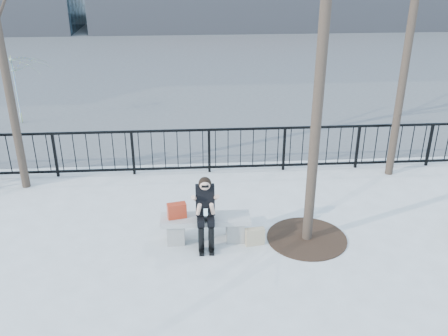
{
  "coord_description": "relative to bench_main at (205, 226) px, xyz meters",
  "views": [
    {
      "loc": [
        -0.21,
        -7.94,
        5.13
      ],
      "look_at": [
        0.4,
        0.8,
        1.1
      ],
      "focal_mm": 40.0,
      "sensor_mm": 36.0,
      "label": 1
    }
  ],
  "objects": [
    {
      "name": "handbag",
      "position": [
        -0.52,
        0.02,
        0.33
      ],
      "size": [
        0.37,
        0.23,
        0.28
      ],
      "primitive_type": "cube",
      "rotation": [
        0.0,
        0.0,
        0.21
      ],
      "color": "#A72B14",
      "rests_on": "bench_main"
    },
    {
      "name": "shopping_bag",
      "position": [
        0.9,
        -0.22,
        -0.14
      ],
      "size": [
        0.36,
        0.18,
        0.33
      ],
      "primitive_type": "cube",
      "rotation": [
        0.0,
        0.0,
        0.14
      ],
      "color": "#C7B18C",
      "rests_on": "ground"
    },
    {
      "name": "ground",
      "position": [
        0.0,
        0.0,
        -0.3
      ],
      "size": [
        120.0,
        120.0,
        0.0
      ],
      "primitive_type": "plane",
      "color": "#A6A6A0",
      "rests_on": "ground"
    },
    {
      "name": "seated_woman",
      "position": [
        0.0,
        -0.16,
        0.37
      ],
      "size": [
        0.5,
        0.64,
        1.34
      ],
      "color": "black",
      "rests_on": "ground"
    },
    {
      "name": "tree_grate",
      "position": [
        1.9,
        -0.1,
        -0.29
      ],
      "size": [
        1.5,
        1.5,
        0.02
      ],
      "primitive_type": "cylinder",
      "color": "black",
      "rests_on": "ground"
    },
    {
      "name": "bench_main",
      "position": [
        0.0,
        0.0,
        0.0
      ],
      "size": [
        1.65,
        0.46,
        0.49
      ],
      "color": "gray",
      "rests_on": "ground"
    },
    {
      "name": "railing",
      "position": [
        0.0,
        3.0,
        0.25
      ],
      "size": [
        14.0,
        0.06,
        1.1
      ],
      "color": "black",
      "rests_on": "ground"
    },
    {
      "name": "street_surface",
      "position": [
        0.0,
        15.0,
        -0.3
      ],
      "size": [
        60.0,
        23.0,
        0.01
      ],
      "primitive_type": "cube",
      "color": "#474747",
      "rests_on": "ground"
    },
    {
      "name": "vendor_umbrella",
      "position": [
        -5.39,
        6.85,
        0.74
      ],
      "size": [
        2.57,
        2.61,
        2.08
      ],
      "primitive_type": "imported",
      "rotation": [
        0.0,
        0.0,
        -0.14
      ],
      "color": "yellow",
      "rests_on": "ground"
    }
  ]
}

